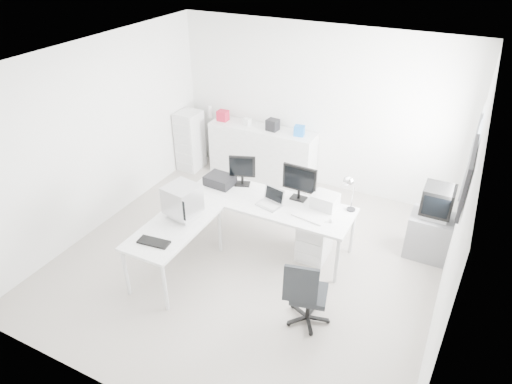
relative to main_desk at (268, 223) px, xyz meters
The scene contains 30 objects.
floor 0.57m from the main_desk, 101.40° to the right, with size 5.00×5.00×0.01m, color beige.
ceiling 2.46m from the main_desk, 101.40° to the right, with size 5.00×5.00×0.01m, color white.
back_wall 2.31m from the main_desk, 92.37° to the left, with size 5.00×0.02×2.80m, color silver.
left_wall 2.81m from the main_desk, behind, with size 0.02×5.00×2.80m, color silver.
right_wall 2.66m from the main_desk, 10.01° to the right, with size 0.02×5.00×2.80m, color silver.
window 2.80m from the main_desk, 17.91° to the left, with size 0.02×1.20×1.10m, color white, non-canonical shape.
wall_picture 2.85m from the main_desk, ahead, with size 0.04×0.90×0.60m, color black, non-canonical shape.
main_desk is the anchor object (origin of this frame).
side_desk 1.39m from the main_desk, 127.69° to the right, with size 0.70×1.40×0.75m, color white, non-canonical shape.
drawer_pedestal 0.71m from the main_desk, ahead, with size 0.40×0.50×0.60m, color white.
inkjet_printer 0.97m from the main_desk, behind, with size 0.41×0.32×0.15m, color black.
lcd_monitor_small 0.86m from the main_desk, 155.56° to the left, with size 0.39×0.22×0.48m, color black, non-canonical shape.
lcd_monitor_large 0.77m from the main_desk, 35.54° to the left, with size 0.50×0.20×0.52m, color black, non-canonical shape.
laptop 0.50m from the main_desk, 63.43° to the right, with size 0.33×0.34×0.22m, color #B7B7BA, non-canonical shape.
white_keyboard 0.77m from the main_desk, 12.99° to the right, with size 0.45×0.14×0.02m, color white.
white_mouse 1.04m from the main_desk, ahead, with size 0.05×0.05×0.05m, color white.
laser_printer 0.91m from the main_desk, 16.35° to the left, with size 0.34×0.29×0.19m, color silver.
desk_lamp 1.29m from the main_desk, 15.26° to the left, with size 0.16×0.16×0.47m, color silver, non-canonical shape.
crt_monitor 1.34m from the main_desk, 135.00° to the right, with size 0.37×0.37×0.42m, color #B7B7BA, non-canonical shape.
black_keyboard 1.77m from the main_desk, 119.54° to the right, with size 0.40×0.16×0.03m, color black.
office_chair 1.56m from the main_desk, 46.96° to the right, with size 0.53×0.53×0.93m, color #25282A, non-canonical shape.
tv_cabinet 2.28m from the main_desk, 20.77° to the left, with size 0.60×0.49×0.65m, color slate.
crt_tv 2.34m from the main_desk, 20.77° to the left, with size 0.50×0.48×0.45m, color black, non-canonical shape.
sideboard 2.07m from the main_desk, 118.48° to the left, with size 1.96×0.49×0.98m, color white.
clutter_box_a 2.64m from the main_desk, 134.52° to the left, with size 0.19×0.17×0.19m, color #B41932.
clutter_box_b 2.32m from the main_desk, 125.29° to the left, with size 0.13×0.11×0.13m, color white.
clutter_box_c 2.10m from the main_desk, 113.37° to the left, with size 0.20×0.18×0.20m, color black.
clutter_box_d 1.96m from the main_desk, 98.90° to the left, with size 0.17×0.15×0.17m, color blue.
clutter_bottle 2.88m from the main_desk, 138.34° to the left, with size 0.07×0.07×0.22m, color white.
filing_cabinet 2.83m from the main_desk, 146.92° to the left, with size 0.39×0.47×1.13m, color white.
Camera 1 is at (2.36, -4.50, 4.17)m, focal length 32.00 mm.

